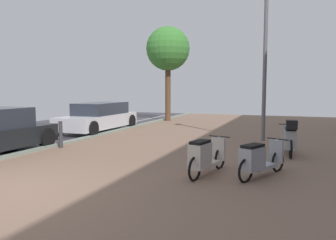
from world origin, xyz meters
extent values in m
torus|color=black|center=(4.80, 5.20, 0.25)|extent=(0.10, 0.55, 0.55)
torus|color=black|center=(4.69, 6.50, 0.25)|extent=(0.10, 0.55, 0.55)
cube|color=#A9ACB0|center=(4.75, 5.85, 0.22)|extent=(0.34, 0.75, 0.08)
cube|color=#A9ACB0|center=(4.78, 5.43, 0.48)|extent=(0.35, 0.60, 0.52)
cube|color=black|center=(4.78, 5.43, 0.77)|extent=(0.30, 0.54, 0.06)
cylinder|color=#A9ACB0|center=(4.69, 6.47, 0.52)|extent=(0.08, 0.13, 0.55)
cube|color=#A9ACB0|center=(4.70, 6.40, 0.50)|extent=(0.33, 0.11, 0.55)
cylinder|color=black|center=(4.69, 6.45, 0.79)|extent=(0.52, 0.07, 0.03)
cube|color=black|center=(4.81, 5.15, 0.92)|extent=(0.30, 0.30, 0.24)
torus|color=black|center=(3.97, 2.43, 0.23)|extent=(0.27, 0.49, 0.52)
torus|color=black|center=(4.54, 3.61, 0.23)|extent=(0.27, 0.49, 0.52)
cube|color=#A5A9B4|center=(4.26, 3.02, 0.21)|extent=(0.57, 0.78, 0.08)
cube|color=#A5A9B4|center=(4.07, 2.65, 0.44)|extent=(0.52, 0.65, 0.47)
cube|color=black|center=(4.07, 2.65, 0.71)|extent=(0.46, 0.58, 0.06)
cylinder|color=#A5A9B4|center=(4.53, 3.59, 0.49)|extent=(0.11, 0.14, 0.52)
cube|color=#A5A9B4|center=(4.50, 3.52, 0.46)|extent=(0.32, 0.21, 0.51)
cylinder|color=black|center=(4.52, 3.57, 0.74)|extent=(0.48, 0.25, 0.03)
torus|color=black|center=(2.98, 2.21, 0.24)|extent=(0.17, 0.53, 0.53)
torus|color=black|center=(3.25, 3.42, 0.24)|extent=(0.17, 0.53, 0.53)
cube|color=beige|center=(3.11, 2.82, 0.21)|extent=(0.42, 0.74, 0.08)
cube|color=beige|center=(3.03, 2.43, 0.47)|extent=(0.41, 0.60, 0.52)
cube|color=black|center=(3.03, 2.43, 0.76)|extent=(0.36, 0.54, 0.06)
cylinder|color=beige|center=(3.24, 3.40, 0.50)|extent=(0.09, 0.13, 0.53)
cube|color=beige|center=(3.22, 3.33, 0.48)|extent=(0.33, 0.15, 0.52)
cylinder|color=black|center=(3.23, 3.37, 0.76)|extent=(0.51, 0.14, 0.03)
cylinder|color=black|center=(-4.12, 4.31, 0.31)|extent=(0.20, 0.62, 0.62)
cylinder|color=black|center=(-2.53, 4.31, 0.31)|extent=(0.20, 0.62, 0.62)
cube|color=silver|center=(-3.28, 8.54, 0.45)|extent=(1.66, 4.38, 0.55)
cube|color=#282D38|center=(-3.28, 8.80, 0.98)|extent=(1.39, 2.69, 0.52)
cylinder|color=black|center=(-4.07, 10.21, 0.31)|extent=(0.20, 0.62, 0.62)
cylinder|color=black|center=(-2.49, 10.21, 0.31)|extent=(0.20, 0.62, 0.62)
cylinder|color=black|center=(-4.07, 6.87, 0.31)|extent=(0.20, 0.62, 0.62)
cylinder|color=black|center=(-2.49, 6.87, 0.31)|extent=(0.20, 0.62, 0.62)
cylinder|color=slate|center=(3.84, 8.20, 2.97)|extent=(0.14, 0.14, 5.94)
cylinder|color=brown|center=(-2.02, 14.08, 1.64)|extent=(0.32, 0.32, 3.29)
sphere|color=#3E8434|center=(-2.02, 14.08, 4.17)|extent=(2.51, 2.51, 2.51)
cylinder|color=#38383D|center=(-2.05, 4.40, 0.42)|extent=(0.12, 0.12, 0.85)
camera|label=1|loc=(4.81, -4.30, 1.87)|focal=35.90mm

